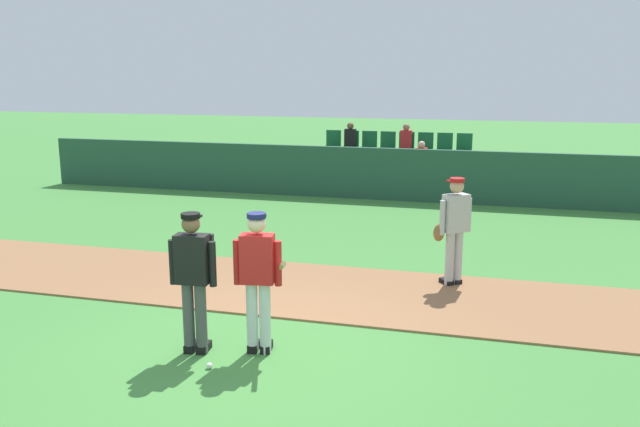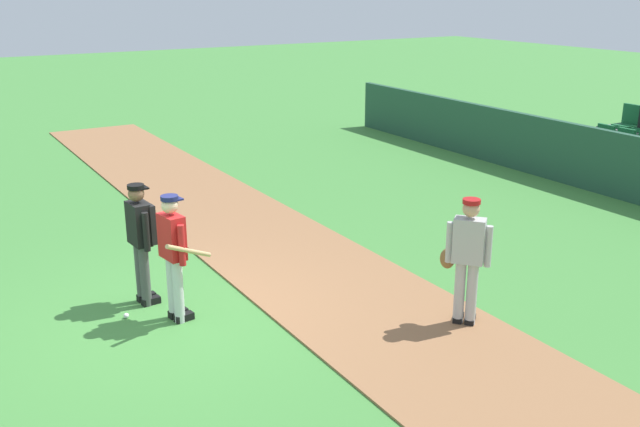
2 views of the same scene
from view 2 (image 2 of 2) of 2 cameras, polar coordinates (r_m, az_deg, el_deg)
ground_plane at (r=10.21m, az=-11.49°, el=-7.89°), size 80.00×80.00×0.00m
infield_dirt_path at (r=11.13m, az=0.28°, el=-5.20°), size 28.00×2.61×0.03m
batter_red_jersey at (r=9.69m, az=-11.52°, el=-3.10°), size 0.73×0.74×1.76m
umpire_home_plate at (r=10.30m, az=-13.99°, el=-1.82°), size 0.59×0.33×1.76m
runner_grey_jersey at (r=9.56m, az=11.56°, el=-3.44°), size 0.59×0.48×1.76m
baseball at (r=10.25m, az=-15.11°, el=-7.83°), size 0.07×0.07×0.07m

